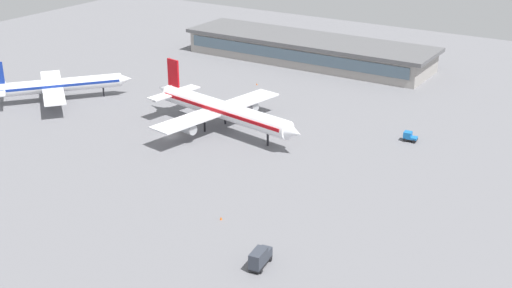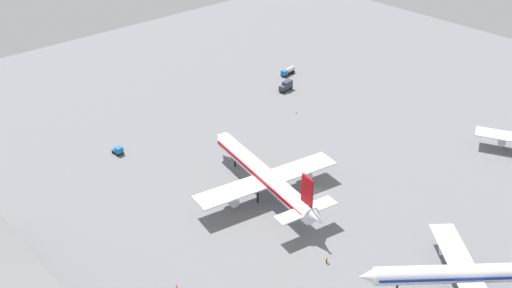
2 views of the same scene
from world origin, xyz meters
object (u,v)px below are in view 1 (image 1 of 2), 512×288
Objects in this scene: airplane_taxiing at (222,110)px; ground_crew_worker at (155,99)px; airplane_at_gate at (57,85)px; catering_truck at (260,258)px; baggage_tug at (409,137)px; safety_cone_near_gate at (221,218)px; safety_cone_mid_apron at (257,84)px.

ground_crew_worker is (28.43, -7.71, -4.55)m from airplane_taxiing.
catering_truck is (-92.27, 41.49, -2.84)m from airplane_at_gate.
baggage_tug is 0.58× the size of catering_truck.
airplane_at_gate is 5.85× the size of catering_truck.
airplane_at_gate is at bearing -22.31° from safety_cone_near_gate.
ground_crew_worker is at bearing 61.18° from safety_cone_mid_apron.
ground_crew_worker reaches higher than safety_cone_near_gate.
airplane_taxiing is 38.72m from safety_cone_mid_apron.
airplane_taxiing is (-51.89, -5.92, 0.87)m from airplane_at_gate.
safety_cone_near_gate is (-54.31, 45.54, -0.55)m from ground_crew_worker.
safety_cone_near_gate is (-77.77, 31.92, -4.23)m from airplane_at_gate.
ground_crew_worker is at bearing 2.51° from baggage_tug.
airplane_at_gate is 56.63× the size of safety_cone_mid_apron.
airplane_at_gate reaches higher than safety_cone_near_gate.
airplane_taxiing is at bearing 109.40° from safety_cone_mid_apron.
airplane_at_gate reaches higher than baggage_tug.
airplane_at_gate is 20.35× the size of ground_crew_worker.
airplane_at_gate is 52.23m from airplane_taxiing.
catering_truck is at bearing -74.71° from airplane_at_gate.
airplane_taxiing reaches higher than safety_cone_mid_apron.
airplane_at_gate is 27.38m from ground_crew_worker.
airplane_taxiing is at bearing 17.44° from baggage_tug.
airplane_at_gate is 101.21m from catering_truck.
baggage_tug is (-93.63, -23.77, -3.38)m from airplane_at_gate.
safety_cone_mid_apron is (53.13, -83.61, -1.40)m from catering_truck.
catering_truck reaches higher than safety_cone_near_gate.
airplane_taxiing is at bearing 32.55° from catering_truck.
baggage_tug is at bearing 161.38° from safety_cone_mid_apron.
airplane_taxiing is 14.42× the size of baggage_tug.
baggage_tug is 5.62× the size of safety_cone_near_gate.
safety_cone_mid_apron is at bearing -62.44° from safety_cone_near_gate.
safety_cone_near_gate is (14.50, -9.57, -1.40)m from catering_truck.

